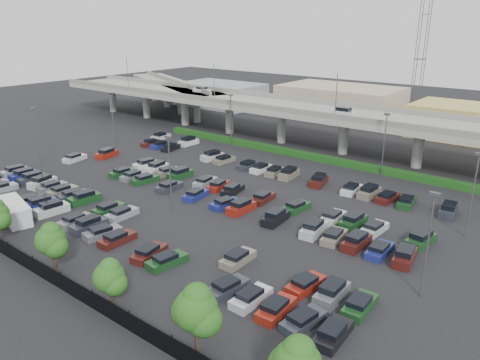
# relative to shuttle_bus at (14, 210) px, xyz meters

# --- Properties ---
(ground) EXTENTS (280.00, 280.00, 0.00)m
(ground) POSITION_rel_shuttle_bus_xyz_m (13.59, 22.53, -1.33)
(ground) COLOR black
(overpass) EXTENTS (150.00, 13.00, 15.80)m
(overpass) POSITION_rel_shuttle_bus_xyz_m (13.38, 54.51, 5.64)
(overpass) COLOR gray
(overpass) RESTS_ON ground
(on_ramp) EXTENTS (50.93, 30.13, 8.80)m
(on_ramp) POSITION_rel_shuttle_bus_xyz_m (-38.51, 65.58, 5.53)
(on_ramp) COLOR gray
(on_ramp) RESTS_ON ground
(hedge) EXTENTS (66.00, 1.60, 1.10)m
(hedge) POSITION_rel_shuttle_bus_xyz_m (13.59, 47.53, -0.78)
(hedge) COLOR #123810
(hedge) RESTS_ON ground
(fence) EXTENTS (70.00, 0.10, 2.00)m
(fence) POSITION_rel_shuttle_bus_xyz_m (13.53, -5.47, -0.43)
(fence) COLOR black
(fence) RESTS_ON ground
(tree_row) EXTENTS (65.07, 3.66, 5.94)m
(tree_row) POSITION_rel_shuttle_bus_xyz_m (14.29, -4.00, 2.19)
(tree_row) COLOR #332316
(tree_row) RESTS_ON ground
(shuttle_bus) EXTENTS (7.99, 4.29, 2.44)m
(shuttle_bus) POSITION_rel_shuttle_bus_xyz_m (0.00, 0.00, 0.00)
(shuttle_bus) COLOR silver
(shuttle_bus) RESTS_ON ground
(parked_cars) EXTENTS (63.04, 41.55, 1.67)m
(parked_cars) POSITION_rel_shuttle_bus_xyz_m (13.18, 19.13, -0.71)
(parked_cars) COLOR black
(parked_cars) RESTS_ON ground
(light_poles) EXTENTS (66.90, 48.38, 10.30)m
(light_poles) POSITION_rel_shuttle_bus_xyz_m (9.46, 24.53, 4.91)
(light_poles) COLOR #4C4C51
(light_poles) RESTS_ON ground
(distant_buildings) EXTENTS (138.00, 24.00, 9.00)m
(distant_buildings) POSITION_rel_shuttle_bus_xyz_m (25.96, 84.34, 2.42)
(distant_buildings) COLOR slate
(distant_buildings) RESTS_ON ground
(comm_tower) EXTENTS (2.40, 2.40, 30.00)m
(comm_tower) POSITION_rel_shuttle_bus_xyz_m (17.59, 96.53, 14.28)
(comm_tower) COLOR #4C4C51
(comm_tower) RESTS_ON ground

